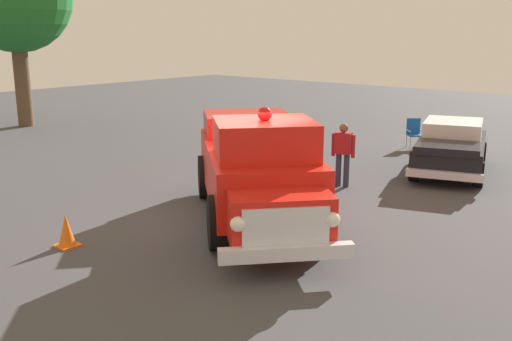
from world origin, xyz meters
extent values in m
plane|color=#424244|center=(0.00, 0.00, 0.00)|extent=(60.00, 60.00, 0.00)
cylinder|color=black|center=(-1.97, -0.17, 0.52)|extent=(0.99, 0.93, 1.04)
cylinder|color=black|center=(-0.65, 1.33, 0.52)|extent=(0.99, 0.93, 1.04)
cylinder|color=black|center=(0.65, -2.49, 0.52)|extent=(0.99, 0.93, 1.04)
cylinder|color=black|center=(1.98, -0.99, 0.52)|extent=(0.99, 0.93, 1.04)
cube|color=red|center=(0.00, -0.58, 1.05)|extent=(5.06, 4.82, 1.10)
cube|color=red|center=(-2.13, 1.31, 0.92)|extent=(1.84, 1.91, 0.84)
cube|color=red|center=(-0.86, 0.18, 1.95)|extent=(2.53, 2.55, 0.76)
cube|color=#B21914|center=(1.16, -1.61, 1.80)|extent=(2.57, 2.59, 0.60)
cube|color=silver|center=(-2.47, 1.60, 0.92)|extent=(1.04, 1.16, 0.64)
cube|color=silver|center=(-2.54, 1.67, 0.50)|extent=(1.63, 1.81, 0.24)
sphere|color=white|center=(-2.99, 1.02, 1.00)|extent=(0.37, 0.37, 0.26)
sphere|color=white|center=(-1.95, 2.19, 1.00)|extent=(0.37, 0.37, 0.26)
sphere|color=red|center=(-0.86, 0.18, 2.45)|extent=(0.40, 0.40, 0.28)
cylinder|color=black|center=(-2.82, -6.30, 0.34)|extent=(0.46, 0.73, 0.68)
cylinder|color=black|center=(-1.26, -5.80, 0.34)|extent=(0.46, 0.73, 0.68)
cylinder|color=black|center=(-1.92, -9.06, 0.34)|extent=(0.46, 0.73, 0.68)
cylinder|color=black|center=(-0.36, -8.56, 0.34)|extent=(0.46, 0.73, 0.68)
cube|color=black|center=(-1.59, -7.43, 0.62)|extent=(3.01, 4.55, 0.64)
cube|color=black|center=(-2.04, -6.05, 0.98)|extent=(1.99, 1.84, 0.20)
cube|color=white|center=(-1.50, -7.72, 1.18)|extent=(2.07, 2.29, 0.56)
cube|color=silver|center=(-2.27, -5.36, 0.40)|extent=(1.86, 0.74, 0.20)
cylinder|color=#B7BABF|center=(0.39, -9.99, 0.22)|extent=(0.04, 0.04, 0.44)
cylinder|color=#B7BABF|center=(0.72, -9.69, 0.22)|extent=(0.04, 0.04, 0.44)
cylinder|color=#B7BABF|center=(0.69, -10.31, 0.22)|extent=(0.04, 0.04, 0.44)
cylinder|color=#B7BABF|center=(1.02, -10.01, 0.22)|extent=(0.04, 0.04, 0.44)
cube|color=#1959A5|center=(0.70, -10.00, 0.46)|extent=(0.68, 0.68, 0.04)
cube|color=#1959A5|center=(0.87, -10.18, 0.74)|extent=(0.38, 0.35, 0.56)
cube|color=#B7BABF|center=(0.53, -10.16, 0.62)|extent=(0.32, 0.35, 0.03)
cube|color=#B7BABF|center=(0.88, -9.84, 0.62)|extent=(0.32, 0.35, 0.03)
cylinder|color=#2D334C|center=(0.05, -4.00, 0.44)|extent=(0.18, 0.18, 0.88)
cylinder|color=#2D334C|center=(-0.17, -4.05, 0.44)|extent=(0.18, 0.18, 0.88)
cube|color=maroon|center=(-0.06, -4.03, 1.16)|extent=(0.47, 0.34, 0.56)
cylinder|color=maroon|center=(0.20, -3.97, 1.10)|extent=(0.12, 0.12, 0.60)
cylinder|color=maroon|center=(-0.32, -4.09, 1.10)|extent=(0.12, 0.12, 0.60)
sphere|color=brown|center=(-0.06, -4.03, 1.56)|extent=(0.27, 0.27, 0.23)
cylinder|color=brown|center=(15.64, -3.76, 1.89)|extent=(0.64, 0.64, 3.78)
cube|color=orange|center=(1.61, 3.10, 0.02)|extent=(0.40, 0.40, 0.04)
cone|color=orange|center=(1.61, 3.10, 0.33)|extent=(0.32, 0.32, 0.60)
camera|label=1|loc=(-7.83, 8.71, 4.02)|focal=40.57mm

